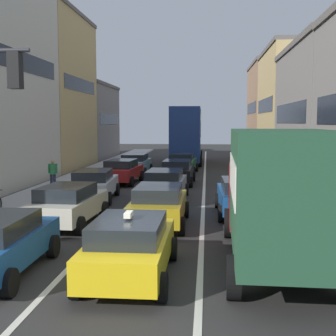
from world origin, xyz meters
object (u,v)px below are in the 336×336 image
Objects in this scene: sedan_left_lane_fourth at (122,171)px; sedan_centre_lane_fifth at (182,163)px; bus_mid_queue_primary at (187,133)px; removalist_box_truck at (279,192)px; taxi_centre_lane_front at (130,246)px; sedan_left_lane_third at (94,184)px; sedan_right_lane_behind_truck at (242,196)px; hatchback_centre_lane_third at (165,184)px; wagon_left_lane_second at (68,204)px; sedan_centre_lane_second at (159,204)px; coupe_centre_lane_fourth at (177,171)px; sedan_left_lane_fifth at (135,163)px; pedestrian_near_kerb at (53,172)px.

sedan_left_lane_fourth is 6.73m from sedan_centre_lane_fifth.
removalist_box_truck is at bearing -173.34° from bus_mid_queue_primary.
sedan_left_lane_third is (-3.60, 10.84, -0.00)m from taxi_centre_lane_front.
taxi_centre_lane_front is 8.57m from sedan_right_lane_behind_truck.
bus_mid_queue_primary reaches higher than hatchback_centre_lane_third.
taxi_centre_lane_front reaches higher than sedan_left_lane_third.
sedan_left_lane_fourth is 1.00× the size of sedan_centre_lane_fifth.
sedan_right_lane_behind_truck is at bearing -131.42° from hatchback_centre_lane_third.
bus_mid_queue_primary reaches higher than wagon_left_lane_second.
sedan_centre_lane_second is 5.46m from hatchback_centre_lane_third.
bus_mid_queue_primary reaches higher than taxi_centre_lane_front.
bus_mid_queue_primary is at bearing 3.24° from sedan_centre_lane_fifth.
coupe_centre_lane_fourth is at bearing 14.59° from removalist_box_truck.
hatchback_centre_lane_third is 1.00× the size of sedan_left_lane_fifth.
bus_mid_queue_primary is at bearing 0.42° from sedan_centre_lane_second.
sedan_left_lane_third is at bearing 38.61° from removalist_box_truck.
sedan_centre_lane_second is 0.98× the size of sedan_left_lane_fourth.
sedan_right_lane_behind_truck is at bearing -172.31° from bus_mid_queue_primary.
sedan_right_lane_behind_truck is 23.48m from bus_mid_queue_primary.
removalist_box_truck is 17.39m from sedan_left_lane_fourth.
coupe_centre_lane_fourth is at bearing -0.54° from hatchback_centre_lane_third.
sedan_centre_lane_second is at bearing -178.41° from coupe_centre_lane_fourth.
coupe_centre_lane_fourth is (-0.07, 11.33, 0.00)m from sedan_centre_lane_second.
hatchback_centre_lane_third is 0.99× the size of sedan_centre_lane_fifth.
taxi_centre_lane_front is at bearing -177.50° from hatchback_centre_lane_third.
hatchback_centre_lane_third is at bearing -88.88° from sedan_left_lane_third.
coupe_centre_lane_fourth and sedan_left_lane_fifth have the same top height.
wagon_left_lane_second and sedan_right_lane_behind_truck have the same top height.
wagon_left_lane_second is 16.73m from sedan_left_lane_fifth.
pedestrian_near_kerb is (-6.93, 14.57, 0.15)m from taxi_centre_lane_front.
sedan_right_lane_behind_truck is at bearing -153.95° from sedan_left_lane_fifth.
sedan_left_lane_third is at bearing -178.48° from sedan_left_lane_fourth.
removalist_box_truck reaches higher than taxi_centre_lane_front.
sedan_centre_lane_second is 3.88m from sedan_right_lane_behind_truck.
wagon_left_lane_second is (-3.22, 5.50, -0.00)m from taxi_centre_lane_front.
hatchback_centre_lane_third is 11.66m from sedan_centre_lane_fifth.
sedan_left_lane_third and sedan_right_lane_behind_truck have the same top height.
sedan_centre_lane_second is at bearing 40.03° from removalist_box_truck.
wagon_left_lane_second is 11.97m from coupe_centre_lane_fourth.
pedestrian_near_kerb is (-3.54, -2.43, 0.15)m from sedan_left_lane_fourth.
sedan_centre_lane_fifth is at bearing 1.18° from coupe_centre_lane_fourth.
sedan_centre_lane_fifth is 10.78m from pedestrian_near_kerb.
sedan_left_lane_third is (-3.71, 5.16, 0.00)m from sedan_centre_lane_second.
wagon_left_lane_second and hatchback_centre_lane_third have the same top height.
sedan_centre_lane_second is 6.36m from sedan_left_lane_third.
sedan_centre_lane_second and sedan_left_lane_third have the same top height.
sedan_right_lane_behind_truck is (3.17, 2.23, 0.00)m from sedan_centre_lane_second.
sedan_left_lane_fifth is 8.43m from pedestrian_near_kerb.
sedan_left_lane_fourth is at bearing 25.68° from removalist_box_truck.
sedan_right_lane_behind_truck is at bearing -22.35° from taxi_centre_lane_front.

